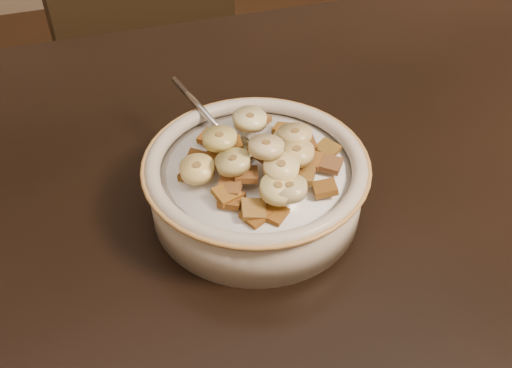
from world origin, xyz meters
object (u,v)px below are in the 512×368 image
object	(u,v)px
chair	(176,149)
cereal_bowl	(256,189)
spoon	(236,148)
table	(401,223)

from	to	relation	value
chair	cereal_bowl	xyz separation A→B (m)	(0.00, -0.52, 0.35)
cereal_bowl	spoon	bearing A→B (deg)	108.04
table	cereal_bowl	size ratio (longest dim) A/B	6.97
table	spoon	bearing A→B (deg)	152.34
chair	cereal_bowl	distance (m)	0.63
spoon	table	bearing A→B (deg)	133.84
chair	spoon	size ratio (longest dim) A/B	17.47
table	spoon	world-z (taller)	spoon
cereal_bowl	chair	bearing A→B (deg)	90.10
chair	spoon	distance (m)	0.62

